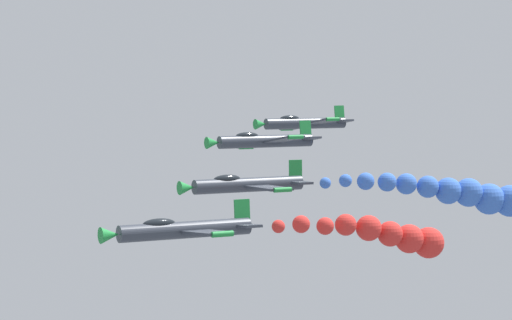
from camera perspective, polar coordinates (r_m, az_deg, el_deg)
airplane_lead at (r=71.43m, az=-3.76°, el=-3.56°), size 9.56×10.35×2.42m
smoke_trail_lead at (r=79.55m, az=6.87°, el=-3.82°), size 2.36×14.12×3.74m
airplane_left_inner at (r=84.45m, az=-0.49°, el=-1.26°), size 9.57×10.35×2.33m
airplane_right_inner at (r=97.53m, az=0.40°, el=0.97°), size 9.51×10.35×2.72m
airplane_left_outer at (r=112.51m, az=2.46°, el=1.89°), size 9.52×10.35×2.70m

